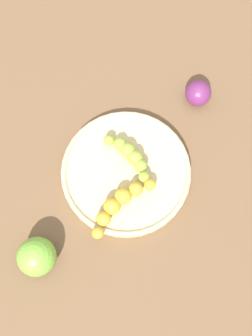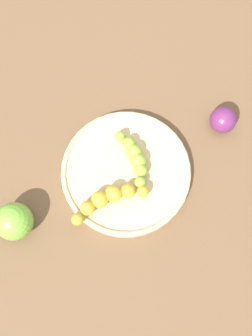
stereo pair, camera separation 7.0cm
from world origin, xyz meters
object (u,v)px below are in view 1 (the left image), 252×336
object	(u,v)px
banana_green	(130,155)
plum_purple	(198,93)
apple_green	(37,257)
banana_spotted	(119,203)
fruit_bowl	(126,172)

from	to	relation	value
banana_green	plum_purple	xyz separation A→B (m)	(0.10, -0.16, -0.01)
banana_green	apple_green	distance (m)	0.24
plum_purple	apple_green	distance (m)	0.43
banana_spotted	plum_purple	xyz separation A→B (m)	(0.18, -0.20, -0.01)
fruit_bowl	plum_purple	distance (m)	0.21
fruit_bowl	banana_spotted	bearing A→B (deg)	156.27
banana_spotted	apple_green	xyz separation A→B (m)	(-0.06, 0.16, -0.00)
banana_spotted	apple_green	distance (m)	0.17
fruit_bowl	plum_purple	size ratio (longest dim) A/B	4.71
apple_green	plum_purple	bearing A→B (deg)	-56.62
banana_green	apple_green	world-z (taller)	apple_green
fruit_bowl	banana_green	size ratio (longest dim) A/B	2.33
fruit_bowl	banana_green	world-z (taller)	banana_green
banana_green	plum_purple	distance (m)	0.19
fruit_bowl	banana_spotted	distance (m)	0.07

